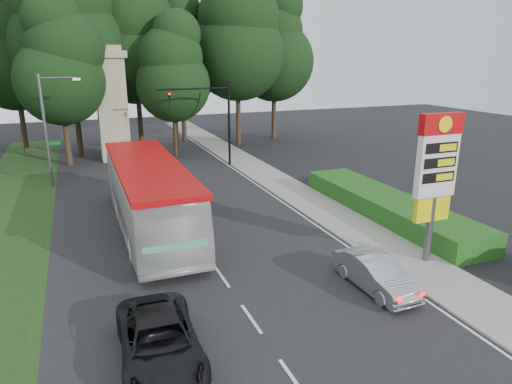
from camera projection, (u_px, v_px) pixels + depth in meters
name	position (u px, v px, depth m)	size (l,w,h in m)	color
ground	(256.00, 327.00, 16.03)	(120.00, 120.00, 0.00)	black
road_surface	(181.00, 218.00, 26.72)	(14.00, 80.00, 0.02)	black
sidewalk_right	(310.00, 201.00, 29.70)	(3.00, 80.00, 0.12)	gray
grass_verge_left	(11.00, 207.00, 28.72)	(5.00, 50.00, 0.02)	#193814
hedge	(387.00, 206.00, 27.03)	(3.00, 14.00, 1.20)	#175015
gas_station_pylon	(436.00, 169.00, 19.77)	(2.10, 0.45, 6.85)	#59595E
traffic_signal_mast	(214.00, 112.00, 38.08)	(6.10, 0.35, 7.20)	black
streetlight_signs	(48.00, 126.00, 31.91)	(2.75, 0.98, 8.00)	#59595E
monument	(112.00, 103.00, 40.60)	(3.00, 3.00, 10.05)	gray
tree_west_near	(12.00, 46.00, 42.62)	(8.40, 8.40, 16.50)	#2D2116
tree_center_left	(66.00, 22.00, 40.24)	(10.08, 10.08, 19.80)	#2D2116
tree_center_right	(134.00, 36.00, 44.42)	(9.24, 9.24, 18.15)	#2D2116
tree_east_near	(181.00, 51.00, 48.35)	(8.12, 8.12, 15.95)	#2D2116
tree_east_mid	(237.00, 33.00, 46.06)	(9.52, 9.52, 18.70)	#2D2116
tree_far_east	(275.00, 45.00, 49.89)	(8.68, 8.68, 17.05)	#2D2116
tree_monument_left	(58.00, 62.00, 37.28)	(7.28, 7.28, 14.30)	#2D2116
tree_monument_right	(173.00, 69.00, 41.26)	(6.72, 6.72, 13.20)	#2D2116
transit_bus	(149.00, 197.00, 24.37)	(3.18, 13.59, 3.78)	silver
sedan_silver	(376.00, 273.00, 18.45)	(1.47, 4.21, 1.39)	#B0B3B9
suv_charcoal	(159.00, 341.00, 14.02)	(2.38, 5.17, 1.44)	black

